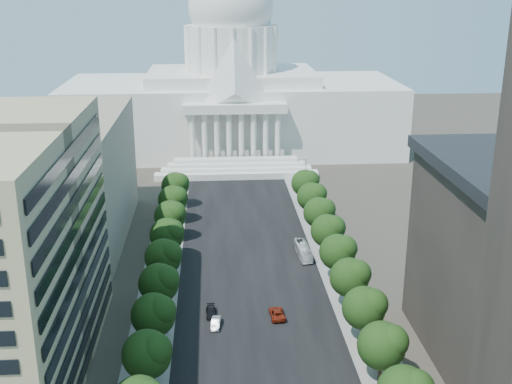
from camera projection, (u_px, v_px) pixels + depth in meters
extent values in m
cube|color=black|center=(246.00, 248.00, 150.93)|extent=(30.00, 260.00, 0.01)
cube|color=gray|center=(165.00, 250.00, 149.69)|extent=(8.00, 260.00, 0.02)
cube|color=gray|center=(326.00, 246.00, 152.17)|extent=(8.00, 260.00, 0.02)
cube|color=white|center=(232.00, 115.00, 237.04)|extent=(120.00, 50.00, 25.00)
cube|color=white|center=(232.00, 76.00, 232.51)|extent=(60.00, 40.00, 4.00)
cube|color=white|center=(235.00, 108.00, 208.96)|extent=(34.00, 8.00, 3.00)
cylinder|color=white|center=(231.00, 48.00, 229.38)|extent=(32.00, 32.00, 16.00)
ellipsoid|color=white|center=(231.00, 7.00, 225.00)|extent=(30.00, 30.00, 27.60)
cube|color=gray|center=(43.00, 179.00, 152.58)|extent=(38.00, 52.00, 30.00)
cylinder|color=#33261C|center=(148.00, 381.00, 98.13)|extent=(0.56, 0.56, 2.94)
sphere|color=black|center=(147.00, 354.00, 96.66)|extent=(7.60, 7.60, 7.60)
sphere|color=black|center=(155.00, 350.00, 95.67)|extent=(5.32, 5.32, 5.32)
cylinder|color=#33261C|center=(155.00, 339.00, 109.50)|extent=(0.56, 0.56, 2.94)
sphere|color=black|center=(153.00, 315.00, 108.03)|extent=(7.60, 7.60, 7.60)
sphere|color=black|center=(161.00, 311.00, 107.04)|extent=(5.32, 5.32, 5.32)
cylinder|color=#33261C|center=(160.00, 306.00, 120.87)|extent=(0.56, 0.56, 2.94)
sphere|color=black|center=(159.00, 283.00, 119.40)|extent=(7.60, 7.60, 7.60)
sphere|color=black|center=(165.00, 279.00, 118.41)|extent=(5.32, 5.32, 5.32)
cylinder|color=#33261C|center=(164.00, 278.00, 132.24)|extent=(0.56, 0.56, 2.94)
sphere|color=black|center=(163.00, 257.00, 130.77)|extent=(7.60, 7.60, 7.60)
sphere|color=black|center=(169.00, 253.00, 129.78)|extent=(5.32, 5.32, 5.32)
cylinder|color=#33261C|center=(168.00, 254.00, 143.61)|extent=(0.56, 0.56, 2.94)
sphere|color=black|center=(167.00, 235.00, 142.14)|extent=(7.60, 7.60, 7.60)
sphere|color=black|center=(172.00, 231.00, 141.15)|extent=(5.32, 5.32, 5.32)
cylinder|color=#33261C|center=(171.00, 234.00, 154.98)|extent=(0.56, 0.56, 2.94)
sphere|color=black|center=(170.00, 216.00, 153.51)|extent=(7.60, 7.60, 7.60)
sphere|color=black|center=(175.00, 213.00, 152.52)|extent=(5.32, 5.32, 5.32)
cylinder|color=#33261C|center=(173.00, 217.00, 166.35)|extent=(0.56, 0.56, 2.94)
sphere|color=black|center=(173.00, 200.00, 164.88)|extent=(7.60, 7.60, 7.60)
sphere|color=black|center=(178.00, 197.00, 163.89)|extent=(5.32, 5.32, 5.32)
cylinder|color=#33261C|center=(176.00, 202.00, 177.72)|extent=(0.56, 0.56, 2.94)
sphere|color=black|center=(175.00, 186.00, 176.25)|extent=(7.60, 7.60, 7.60)
sphere|color=black|center=(180.00, 183.00, 175.26)|extent=(5.32, 5.32, 5.32)
cylinder|color=#33261C|center=(380.00, 372.00, 100.48)|extent=(0.56, 0.56, 2.94)
sphere|color=black|center=(381.00, 345.00, 99.01)|extent=(7.60, 7.60, 7.60)
sphere|color=black|center=(392.00, 341.00, 98.02)|extent=(5.32, 5.32, 5.32)
cylinder|color=#33261C|center=(362.00, 332.00, 111.85)|extent=(0.56, 0.56, 2.94)
sphere|color=black|center=(364.00, 308.00, 110.38)|extent=(7.60, 7.60, 7.60)
sphere|color=black|center=(373.00, 304.00, 109.39)|extent=(5.32, 5.32, 5.32)
cylinder|color=#33261C|center=(348.00, 300.00, 123.22)|extent=(0.56, 0.56, 2.94)
sphere|color=black|center=(349.00, 277.00, 121.75)|extent=(7.60, 7.60, 7.60)
sphere|color=black|center=(357.00, 273.00, 120.76)|extent=(5.32, 5.32, 5.32)
cylinder|color=#33261C|center=(337.00, 273.00, 134.59)|extent=(0.56, 0.56, 2.94)
sphere|color=black|center=(337.00, 252.00, 133.12)|extent=(7.60, 7.60, 7.60)
sphere|color=black|center=(345.00, 248.00, 132.13)|extent=(5.32, 5.32, 5.32)
cylinder|color=#33261C|center=(327.00, 250.00, 145.96)|extent=(0.56, 0.56, 2.94)
sphere|color=black|center=(327.00, 231.00, 144.49)|extent=(7.60, 7.60, 7.60)
sphere|color=black|center=(334.00, 227.00, 143.50)|extent=(5.32, 5.32, 5.32)
cylinder|color=#33261C|center=(318.00, 231.00, 157.33)|extent=(0.56, 0.56, 2.94)
sphere|color=black|center=(319.00, 213.00, 155.86)|extent=(7.60, 7.60, 7.60)
sphere|color=black|center=(325.00, 209.00, 154.87)|extent=(5.32, 5.32, 5.32)
cylinder|color=#33261C|center=(311.00, 214.00, 168.71)|extent=(0.56, 0.56, 2.94)
sphere|color=black|center=(311.00, 197.00, 167.24)|extent=(7.60, 7.60, 7.60)
sphere|color=black|center=(317.00, 194.00, 166.25)|extent=(5.32, 5.32, 5.32)
cylinder|color=#33261C|center=(304.00, 199.00, 180.08)|extent=(0.56, 0.56, 2.94)
sphere|color=black|center=(305.00, 183.00, 178.61)|extent=(7.60, 7.60, 7.60)
sphere|color=black|center=(310.00, 180.00, 177.62)|extent=(5.32, 5.32, 5.32)
cylinder|color=gray|center=(398.00, 358.00, 98.75)|extent=(0.18, 0.18, 9.00)
cylinder|color=gray|center=(393.00, 334.00, 97.33)|extent=(2.40, 0.14, 0.14)
sphere|color=gray|center=(385.00, 334.00, 97.28)|extent=(0.44, 0.44, 0.44)
cylinder|color=gray|center=(362.00, 285.00, 122.44)|extent=(0.18, 0.18, 9.00)
cylinder|color=gray|center=(357.00, 265.00, 121.01)|extent=(2.40, 0.14, 0.14)
sphere|color=gray|center=(351.00, 265.00, 120.97)|extent=(0.44, 0.44, 0.44)
cylinder|color=gray|center=(337.00, 236.00, 146.13)|extent=(0.18, 0.18, 9.00)
cylinder|color=gray|center=(333.00, 218.00, 144.70)|extent=(2.40, 0.14, 0.14)
sphere|color=gray|center=(328.00, 219.00, 144.66)|extent=(0.44, 0.44, 0.44)
cylinder|color=gray|center=(319.00, 200.00, 169.82)|extent=(0.18, 0.18, 9.00)
cylinder|color=gray|center=(315.00, 185.00, 168.39)|extent=(2.40, 0.14, 0.14)
sphere|color=gray|center=(311.00, 185.00, 168.35)|extent=(0.44, 0.44, 0.44)
cylinder|color=gray|center=(306.00, 173.00, 193.51)|extent=(0.18, 0.18, 9.00)
cylinder|color=gray|center=(302.00, 160.00, 192.08)|extent=(2.40, 0.14, 0.14)
sphere|color=gray|center=(299.00, 160.00, 192.04)|extent=(0.44, 0.44, 0.44)
imported|color=#A3A5AB|center=(216.00, 323.00, 116.23)|extent=(2.03, 4.62, 1.48)
imported|color=maroon|center=(277.00, 313.00, 119.46)|extent=(2.91, 5.80, 1.57)
imported|color=black|center=(211.00, 312.00, 120.11)|extent=(2.05, 4.75, 1.36)
imported|color=silver|center=(303.00, 251.00, 145.69)|extent=(3.00, 10.38, 2.86)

